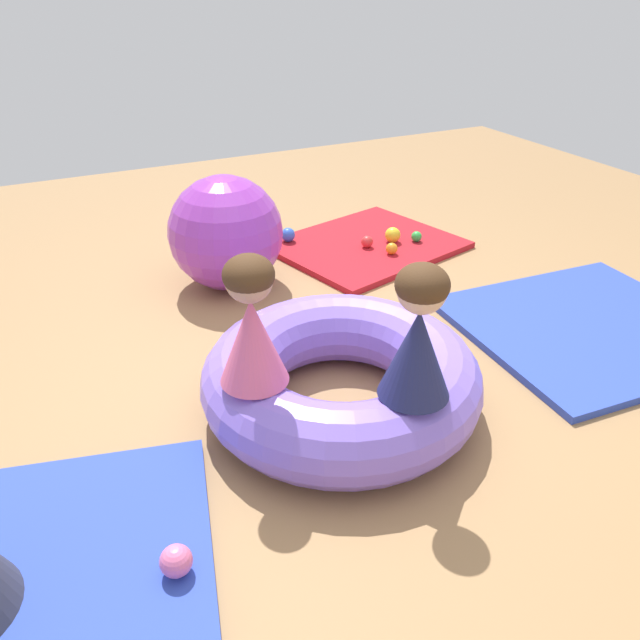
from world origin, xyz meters
name	(u,v)px	position (x,y,z in m)	size (l,w,h in m)	color
ground_plane	(347,393)	(0.00, 0.00, 0.00)	(8.00, 8.00, 0.00)	#9E7549
gym_mat_near_right	(366,245)	(0.91, 1.41, 0.02)	(1.14, 0.95, 0.04)	#B21923
gym_mat_far_left	(589,327)	(1.41, -0.07, 0.02)	(1.27, 1.17, 0.04)	#2D47B7
inflatable_cushion	(341,378)	(-0.08, -0.09, 0.16)	(1.18, 1.18, 0.32)	#8466E0
child_in_pink	(251,323)	(-0.49, -0.15, 0.57)	(0.27, 0.27, 0.51)	#E5608E
child_in_navy	(418,334)	(0.00, -0.49, 0.57)	(0.37, 0.37, 0.51)	navy
play_ball_red	(367,242)	(0.88, 1.34, 0.08)	(0.08, 0.08, 0.08)	red
play_ball_blue	(288,235)	(0.45, 1.66, 0.09)	(0.10, 0.10, 0.10)	blue
play_ball_pink	(176,561)	(-0.95, -0.64, 0.09)	(0.10, 0.10, 0.10)	pink
play_ball_green	(417,236)	(1.23, 1.28, 0.08)	(0.07, 0.07, 0.07)	green
play_ball_yellow	(393,235)	(1.07, 1.34, 0.09)	(0.10, 0.10, 0.10)	yellow
play_ball_orange	(392,249)	(0.96, 1.17, 0.08)	(0.08, 0.08, 0.08)	orange
exercise_ball_large	(226,233)	(-0.10, 1.29, 0.33)	(0.66, 0.66, 0.66)	purple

